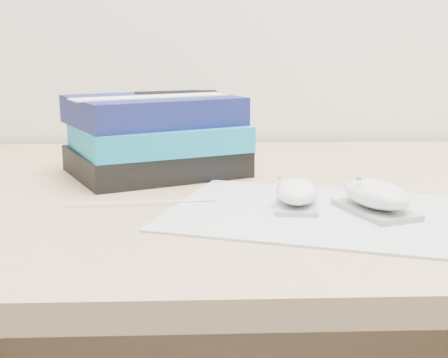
{
  "coord_description": "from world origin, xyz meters",
  "views": [
    {
      "loc": [
        -0.11,
        0.71,
        0.93
      ],
      "look_at": [
        -0.08,
        1.45,
        0.77
      ],
      "focal_mm": 50.0,
      "sensor_mm": 36.0,
      "label": 1
    }
  ],
  "objects_px": {
    "mouse_front": "(376,197)",
    "book_stack": "(155,136)",
    "desk": "(269,318)",
    "pouch": "(177,130)",
    "mouse_rear": "(297,194)"
  },
  "relations": [
    {
      "from": "mouse_front",
      "to": "book_stack",
      "type": "height_order",
      "value": "book_stack"
    },
    {
      "from": "desk",
      "to": "pouch",
      "type": "height_order",
      "value": "pouch"
    },
    {
      "from": "mouse_front",
      "to": "desk",
      "type": "bearing_deg",
      "value": 114.73
    },
    {
      "from": "mouse_rear",
      "to": "pouch",
      "type": "bearing_deg",
      "value": 118.39
    },
    {
      "from": "mouse_rear",
      "to": "book_stack",
      "type": "distance_m",
      "value": 0.3
    },
    {
      "from": "mouse_front",
      "to": "pouch",
      "type": "distance_m",
      "value": 0.41
    },
    {
      "from": "mouse_rear",
      "to": "book_stack",
      "type": "height_order",
      "value": "book_stack"
    },
    {
      "from": "desk",
      "to": "book_stack",
      "type": "xyz_separation_m",
      "value": [
        -0.18,
        0.03,
        0.29
      ]
    },
    {
      "from": "desk",
      "to": "mouse_rear",
      "type": "relative_size",
      "value": 15.87
    },
    {
      "from": "mouse_front",
      "to": "pouch",
      "type": "height_order",
      "value": "pouch"
    },
    {
      "from": "mouse_rear",
      "to": "mouse_front",
      "type": "height_order",
      "value": "mouse_front"
    },
    {
      "from": "mouse_rear",
      "to": "mouse_front",
      "type": "relative_size",
      "value": 0.83
    },
    {
      "from": "mouse_rear",
      "to": "book_stack",
      "type": "bearing_deg",
      "value": 130.13
    },
    {
      "from": "pouch",
      "to": "desk",
      "type": "bearing_deg",
      "value": -34.65
    },
    {
      "from": "desk",
      "to": "book_stack",
      "type": "bearing_deg",
      "value": 169.0
    }
  ]
}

